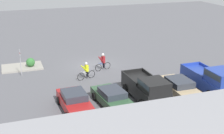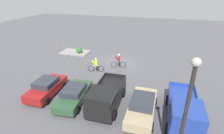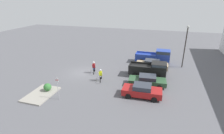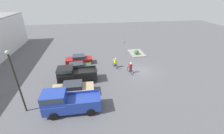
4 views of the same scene
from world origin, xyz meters
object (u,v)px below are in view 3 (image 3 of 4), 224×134
Objects in this scene: lamppost at (185,44)px; shrub at (47,87)px; cyclist_1 at (94,67)px; pickup_truck_0 at (156,56)px; sedan_0 at (152,65)px; cyclist_0 at (101,75)px; sedan_1 at (147,80)px; sedan_2 at (142,91)px; fire_lane_sign at (58,86)px; pickup_truck_1 at (150,69)px.

shrub is at bearing -50.38° from lamppost.
lamppost reaches higher than cyclist_1.
pickup_truck_0 reaches higher than cyclist_1.
pickup_truck_0 is at bearing 173.18° from sedan_0.
pickup_truck_0 reaches higher than cyclist_0.
sedan_1 is 7.96m from cyclist_1.
cyclist_1 is at bearing -121.20° from sedan_2.
sedan_1 is 10.50m from fire_lane_sign.
lamppost reaches higher than cyclist_0.
pickup_truck_1 is 2.79× the size of cyclist_0.
cyclist_1 is (-4.55, -7.51, 0.16)m from sedan_2.
sedan_2 is at bearing -24.45° from lamppost.
pickup_truck_0 is 1.27× the size of sedan_2.
cyclist_0 is (0.42, -5.93, 0.14)m from sedan_1.
sedan_1 is 2.68× the size of cyclist_1.
pickup_truck_0 reaches higher than sedan_0.
sedan_2 is 11.96m from lamppost.
pickup_truck_0 is 2.86m from sedan_0.
fire_lane_sign reaches higher than sedan_0.
sedan_2 is at bearing 58.80° from cyclist_1.
pickup_truck_0 is 3.05× the size of cyclist_0.
sedan_0 is 1.83× the size of fire_lane_sign.
pickup_truck_0 reaches higher than sedan_2.
lamppost is at bearing 137.53° from pickup_truck_1.
lamppost is 20.09m from shrub.
pickup_truck_0 is 10.87m from cyclist_0.
sedan_2 is 1.66× the size of fire_lane_sign.
sedan_2 is at bearing -2.91° from pickup_truck_1.
shrub is (12.65, -15.27, -3.20)m from lamppost.
pickup_truck_0 is at bearing 176.17° from pickup_truck_1.
sedan_0 is 8.50m from cyclist_0.
sedan_0 is 5.81m from lamppost.
cyclist_0 is at bearing -52.12° from lamppost.
shrub is at bearing -78.57° from sedan_2.
pickup_truck_1 reaches higher than cyclist_0.
pickup_truck_0 is 3.14× the size of cyclist_1.
sedan_0 is (2.80, -0.33, -0.45)m from pickup_truck_0.
sedan_0 reaches higher than shrub.
cyclist_0 is at bearing -44.94° from sedan_0.
pickup_truck_0 is at bearing 147.88° from fire_lane_sign.
fire_lane_sign is at bearing -25.76° from cyclist_0.
cyclist_1 is (-1.75, -7.76, 0.20)m from sedan_1.
sedan_2 reaches higher than shrub.
sedan_2 is 8.78m from cyclist_1.
pickup_truck_1 is at bearing -42.47° from lamppost.
fire_lane_sign is 19.09m from lamppost.
lamppost is 7.32× the size of shrub.
sedan_1 is at bearing -0.72° from sedan_0.
pickup_truck_0 is 1.17× the size of sedan_1.
sedan_0 is 1.10× the size of sedan_2.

